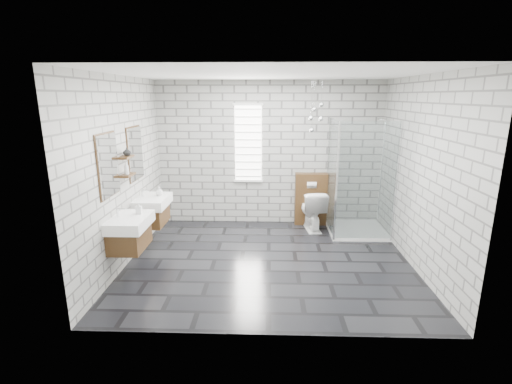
# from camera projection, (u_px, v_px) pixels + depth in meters

# --- Properties ---
(floor) EXTENTS (4.20, 3.60, 0.02)m
(floor) POSITION_uv_depth(u_px,v_px,m) (269.00, 261.00, 5.61)
(floor) COLOR black
(floor) RESTS_ON ground
(ceiling) EXTENTS (4.20, 3.60, 0.02)m
(ceiling) POSITION_uv_depth(u_px,v_px,m) (270.00, 73.00, 4.92)
(ceiling) COLOR white
(ceiling) RESTS_ON wall_back
(wall_back) EXTENTS (4.20, 0.02, 2.70)m
(wall_back) POSITION_uv_depth(u_px,v_px,m) (269.00, 154.00, 7.02)
(wall_back) COLOR #A7A7A2
(wall_back) RESTS_ON floor
(wall_front) EXTENTS (4.20, 0.02, 2.70)m
(wall_front) POSITION_uv_depth(u_px,v_px,m) (270.00, 212.00, 3.52)
(wall_front) COLOR #A7A7A2
(wall_front) RESTS_ON floor
(wall_left) EXTENTS (0.02, 3.60, 2.70)m
(wall_left) POSITION_uv_depth(u_px,v_px,m) (123.00, 172.00, 5.34)
(wall_left) COLOR #A7A7A2
(wall_left) RESTS_ON floor
(wall_right) EXTENTS (0.02, 3.60, 2.70)m
(wall_right) POSITION_uv_depth(u_px,v_px,m) (420.00, 174.00, 5.20)
(wall_right) COLOR #A7A7A2
(wall_right) RESTS_ON floor
(vanity_left) EXTENTS (0.47, 0.70, 1.57)m
(vanity_left) POSITION_uv_depth(u_px,v_px,m) (127.00, 224.00, 4.97)
(vanity_left) COLOR #4B3017
(vanity_left) RESTS_ON wall_left
(vanity_right) EXTENTS (0.47, 0.70, 1.57)m
(vanity_right) POSITION_uv_depth(u_px,v_px,m) (150.00, 203.00, 5.94)
(vanity_right) COLOR #4B3017
(vanity_right) RESTS_ON wall_left
(shelf_lower) EXTENTS (0.14, 0.30, 0.03)m
(shelf_lower) POSITION_uv_depth(u_px,v_px,m) (128.00, 175.00, 5.29)
(shelf_lower) COLOR #4B3017
(shelf_lower) RESTS_ON wall_left
(shelf_upper) EXTENTS (0.14, 0.30, 0.03)m
(shelf_upper) POSITION_uv_depth(u_px,v_px,m) (126.00, 157.00, 5.23)
(shelf_upper) COLOR #4B3017
(shelf_upper) RESTS_ON wall_left
(window) EXTENTS (0.56, 0.05, 1.48)m
(window) POSITION_uv_depth(u_px,v_px,m) (248.00, 143.00, 6.95)
(window) COLOR white
(window) RESTS_ON wall_back
(cistern_panel) EXTENTS (0.60, 0.20, 1.00)m
(cistern_panel) POSITION_uv_depth(u_px,v_px,m) (311.00, 199.00, 7.10)
(cistern_panel) COLOR #4B3017
(cistern_panel) RESTS_ON floor
(flush_plate) EXTENTS (0.18, 0.01, 0.12)m
(flush_plate) POSITION_uv_depth(u_px,v_px,m) (312.00, 185.00, 6.92)
(flush_plate) COLOR silver
(flush_plate) RESTS_ON cistern_panel
(shower_enclosure) EXTENTS (1.00, 1.00, 2.03)m
(shower_enclosure) POSITION_uv_depth(u_px,v_px,m) (353.00, 207.00, 6.58)
(shower_enclosure) COLOR white
(shower_enclosure) RESTS_ON floor
(pendant_cluster) EXTENTS (0.28, 0.24, 0.91)m
(pendant_cluster) POSITION_uv_depth(u_px,v_px,m) (316.00, 116.00, 6.39)
(pendant_cluster) COLOR silver
(pendant_cluster) RESTS_ON ceiling
(toilet) EXTENTS (0.51, 0.78, 0.74)m
(toilet) POSITION_uv_depth(u_px,v_px,m) (312.00, 210.00, 6.86)
(toilet) COLOR white
(toilet) RESTS_ON floor
(soap_bottle_a) EXTENTS (0.08, 0.08, 0.16)m
(soap_bottle_a) POSITION_uv_depth(u_px,v_px,m) (139.00, 208.00, 5.06)
(soap_bottle_a) COLOR #B2B2B2
(soap_bottle_a) RESTS_ON vanity_left
(soap_bottle_b) EXTENTS (0.15, 0.15, 0.15)m
(soap_bottle_b) POSITION_uv_depth(u_px,v_px,m) (159.00, 191.00, 5.98)
(soap_bottle_b) COLOR #B2B2B2
(soap_bottle_b) RESTS_ON vanity_right
(soap_bottle_c) EXTENTS (0.09, 0.09, 0.19)m
(soap_bottle_c) POSITION_uv_depth(u_px,v_px,m) (126.00, 168.00, 5.22)
(soap_bottle_c) COLOR #B2B2B2
(soap_bottle_c) RESTS_ON shelf_lower
(vase) EXTENTS (0.12, 0.12, 0.12)m
(vase) POSITION_uv_depth(u_px,v_px,m) (127.00, 152.00, 5.23)
(vase) COLOR #B2B2B2
(vase) RESTS_ON shelf_upper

